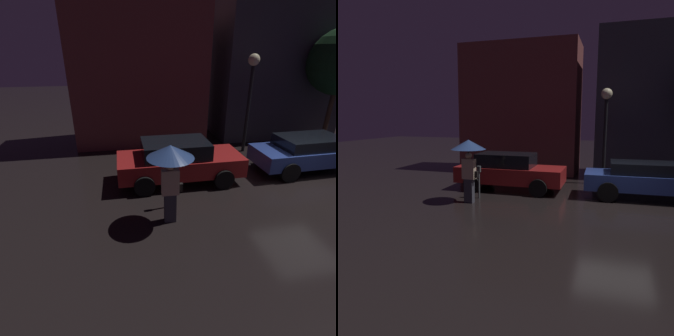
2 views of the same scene
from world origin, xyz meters
TOP-DOWN VIEW (x-y plane):
  - ground_plane at (0.00, 0.00)m, footprint 60.00×60.00m
  - building_facade_left at (-4.99, 6.50)m, footprint 6.06×3.00m
  - building_facade_right at (2.05, 6.50)m, footprint 6.19×3.00m
  - parked_car_red at (-4.13, 1.48)m, footprint 4.25×1.89m
  - parked_car_blue at (1.01, 1.54)m, footprint 4.46×1.87m
  - pedestrian_with_umbrella at (-4.86, -0.82)m, footprint 1.18×1.18m
  - parking_meter at (-4.77, -0.15)m, footprint 0.12×0.10m
  - street_lamp_near at (-0.56, 3.88)m, footprint 0.47×0.47m

SIDE VIEW (x-z plane):
  - ground_plane at x=0.00m, z-range 0.00..0.00m
  - parked_car_blue at x=1.01m, z-range 0.06..1.39m
  - parking_meter at x=-4.77m, z-range 0.15..1.33m
  - parked_car_red at x=-4.13m, z-range 0.04..1.52m
  - pedestrian_with_umbrella at x=-4.86m, z-range 0.67..2.84m
  - street_lamp_near at x=-0.56m, z-range 0.98..5.10m
  - building_facade_left at x=-4.99m, z-range 0.00..6.64m
  - building_facade_right at x=2.05m, z-range 0.00..7.03m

